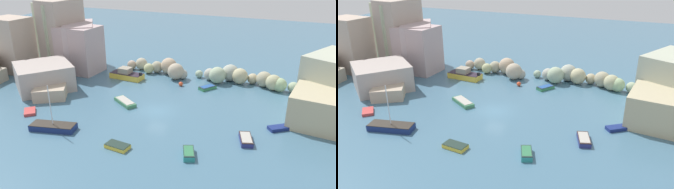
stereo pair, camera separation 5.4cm
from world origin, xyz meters
The scene contains 13 objects.
cove_water centered at (0.00, 0.00, 0.00)m, with size 160.00×160.00×0.00m, color #426A84.
cliff_headland_left centered at (-23.64, 7.90, 4.29)m, with size 22.62×21.34×12.01m.
rock_breakwater centered at (3.52, 14.16, 1.18)m, with size 31.97×5.56×2.77m.
channel_buoy centered at (-0.59, 9.78, 0.34)m, with size 0.68×0.68×0.68m, color #E04C28.
moored_boat_0 centered at (15.04, 1.06, 0.20)m, with size 2.47×2.28×0.41m.
moored_boat_1 centered at (-10.15, 9.49, 0.66)m, with size 5.63×2.38×1.83m.
moored_boat_2 centered at (7.51, -8.32, 0.33)m, with size 1.93×2.57×0.62m.
moored_boat_3 centered at (-14.71, -7.14, 0.18)m, with size 2.54×2.56×0.36m.
moored_boat_4 centered at (3.61, 10.21, 0.25)m, with size 2.44×2.90×0.48m.
moored_boat_5 centered at (-5.02, 0.34, 0.26)m, with size 4.10×3.26×0.55m.
moored_boat_6 centered at (12.17, -3.18, 0.30)m, with size 2.08×3.06×0.57m.
moored_boat_7 centered at (0.18, -9.90, 0.23)m, with size 2.63×1.53×0.45m.
moored_boat_8 centered at (-8.73, -9.48, 0.39)m, with size 5.51×3.01×5.49m.
Camera 1 is at (17.00, -34.84, 18.14)m, focal length 35.08 mm.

